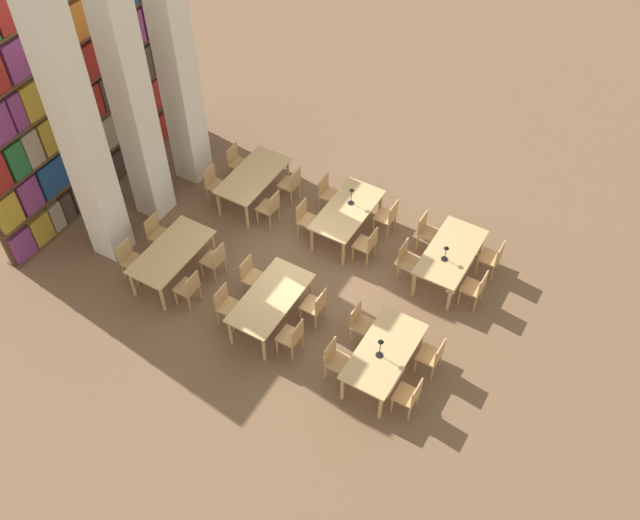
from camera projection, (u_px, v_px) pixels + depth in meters
name	position (u px, v px, depth m)	size (l,w,h in m)	color
ground_plane	(310.00, 277.00, 14.97)	(40.00, 40.00, 0.00)	brown
bookshelf_bank	(79.00, 89.00, 14.83)	(5.93, 0.35, 5.50)	brown
pillar_left	(81.00, 138.00, 13.29)	(0.63, 0.63, 6.00)	silver
pillar_center	(131.00, 99.00, 14.12)	(0.63, 0.63, 6.00)	silver
pillar_right	(176.00, 64.00, 14.94)	(0.63, 0.63, 6.00)	silver
reading_table_0	(384.00, 353.00, 12.90)	(1.87, 0.93, 0.74)	tan
chair_0	(410.00, 396.00, 12.51)	(0.42, 0.40, 0.89)	tan
chair_1	(336.00, 359.00, 13.02)	(0.42, 0.40, 0.89)	tan
chair_2	(433.00, 356.00, 13.07)	(0.42, 0.40, 0.89)	tan
chair_3	(361.00, 322.00, 13.58)	(0.42, 0.40, 0.89)	tan
desk_lamp_0	(380.00, 345.00, 12.54)	(0.14, 0.14, 0.48)	black
reading_table_1	(451.00, 254.00, 14.52)	(1.87, 0.93, 0.74)	tan
chair_4	(475.00, 288.00, 14.15)	(0.42, 0.40, 0.89)	tan
chair_5	(408.00, 259.00, 14.65)	(0.42, 0.40, 0.89)	tan
chair_6	(493.00, 257.00, 14.69)	(0.42, 0.40, 0.89)	tan
chair_7	(427.00, 231.00, 15.19)	(0.42, 0.40, 0.89)	tan
desk_lamp_1	(446.00, 251.00, 14.12)	(0.14, 0.14, 0.39)	black
reading_table_2	(271.00, 300.00, 13.73)	(1.87, 0.93, 0.74)	tan
chair_8	(292.00, 336.00, 13.36)	(0.42, 0.40, 0.89)	tan
chair_9	(227.00, 305.00, 13.86)	(0.42, 0.40, 0.89)	tan
chair_10	(316.00, 305.00, 13.85)	(0.42, 0.40, 0.89)	tan
chair_11	(252.00, 276.00, 14.36)	(0.42, 0.40, 0.89)	tan
reading_table_3	(347.00, 212.00, 15.34)	(1.87, 0.93, 0.74)	tan
chair_12	(367.00, 244.00, 14.94)	(0.42, 0.40, 0.89)	tan
chair_13	(306.00, 218.00, 15.44)	(0.42, 0.40, 0.89)	tan
chair_14	(388.00, 216.00, 15.49)	(0.42, 0.40, 0.89)	tan
chair_15	(328.00, 193.00, 15.99)	(0.42, 0.40, 0.89)	tan
desk_lamp_2	(351.00, 193.00, 15.18)	(0.14, 0.14, 0.44)	black
reading_table_4	(172.00, 254.00, 14.53)	(1.87, 0.93, 0.74)	tan
chair_16	(189.00, 288.00, 14.15)	(0.42, 0.40, 0.89)	tan
chair_17	(131.00, 259.00, 14.65)	(0.42, 0.40, 0.89)	tan
chair_18	(215.00, 259.00, 14.65)	(0.42, 0.40, 0.89)	tan
chair_19	(158.00, 233.00, 15.15)	(0.42, 0.40, 0.89)	tan
reading_table_5	(253.00, 177.00, 16.07)	(1.87, 0.93, 0.74)	tan
chair_20	(270.00, 207.00, 15.68)	(0.42, 0.40, 0.89)	tan
chair_21	(215.00, 184.00, 16.19)	(0.42, 0.40, 0.89)	tan
chair_22	(291.00, 184.00, 16.19)	(0.42, 0.40, 0.89)	tan
chair_23	(237.00, 162.00, 16.69)	(0.42, 0.40, 0.89)	tan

